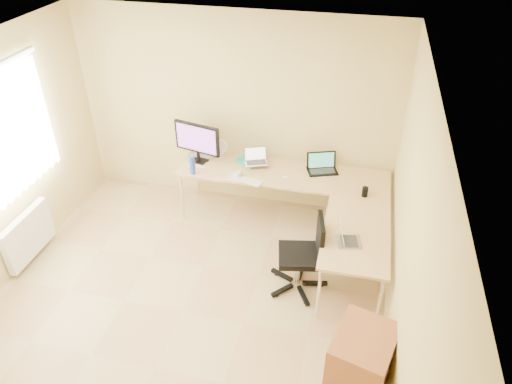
% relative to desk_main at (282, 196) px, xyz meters
% --- Properties ---
extents(floor, '(4.50, 4.50, 0.00)m').
position_rel_desk_main_xyz_m(floor, '(-0.72, -1.85, -0.36)').
color(floor, tan).
rests_on(floor, ground).
extents(ceiling, '(4.50, 4.50, 0.00)m').
position_rel_desk_main_xyz_m(ceiling, '(-0.72, -1.85, 2.24)').
color(ceiling, white).
rests_on(ceiling, ground).
extents(wall_back, '(4.50, 0.00, 4.50)m').
position_rel_desk_main_xyz_m(wall_back, '(-0.72, 0.40, 0.93)').
color(wall_back, '#D1C177').
rests_on(wall_back, ground).
extents(wall_right, '(0.00, 4.50, 4.50)m').
position_rel_desk_main_xyz_m(wall_right, '(1.38, -1.85, 0.93)').
color(wall_right, '#D1C177').
rests_on(wall_right, ground).
extents(desk_main, '(2.65, 0.70, 0.73)m').
position_rel_desk_main_xyz_m(desk_main, '(0.00, 0.00, 0.00)').
color(desk_main, tan).
rests_on(desk_main, ground).
extents(desk_return, '(0.70, 1.30, 0.73)m').
position_rel_desk_main_xyz_m(desk_return, '(0.98, -1.00, 0.00)').
color(desk_return, tan).
rests_on(desk_return, ground).
extents(monitor, '(0.67, 0.35, 0.55)m').
position_rel_desk_main_xyz_m(monitor, '(-1.13, 0.02, 0.64)').
color(monitor, black).
rests_on(monitor, desk_main).
extents(book_stack, '(0.36, 0.40, 0.06)m').
position_rel_desk_main_xyz_m(book_stack, '(-0.47, 0.20, 0.39)').
color(book_stack, '#188E6C').
rests_on(book_stack, desk_main).
extents(laptop_center, '(0.36, 0.32, 0.19)m').
position_rel_desk_main_xyz_m(laptop_center, '(-0.36, 0.06, 0.52)').
color(laptop_center, silver).
rests_on(laptop_center, desk_main).
extents(laptop_black, '(0.44, 0.38, 0.23)m').
position_rel_desk_main_xyz_m(laptop_black, '(0.48, 0.14, 0.48)').
color(laptop_black, black).
rests_on(laptop_black, desk_main).
extents(keyboard, '(0.46, 0.23, 0.02)m').
position_rel_desk_main_xyz_m(keyboard, '(-0.42, -0.30, 0.38)').
color(keyboard, silver).
rests_on(keyboard, desk_main).
extents(mouse, '(0.10, 0.09, 0.03)m').
position_rel_desk_main_xyz_m(mouse, '(0.07, -0.13, 0.38)').
color(mouse, silver).
rests_on(mouse, desk_main).
extents(mug, '(0.11, 0.11, 0.08)m').
position_rel_desk_main_xyz_m(mug, '(-0.53, -0.25, 0.41)').
color(mug, white).
rests_on(mug, desk_main).
extents(cd_stack, '(0.12, 0.12, 0.03)m').
position_rel_desk_main_xyz_m(cd_stack, '(-0.50, -0.21, 0.38)').
color(cd_stack, silver).
rests_on(cd_stack, desk_main).
extents(water_bottle, '(0.09, 0.09, 0.24)m').
position_rel_desk_main_xyz_m(water_bottle, '(-1.10, -0.28, 0.49)').
color(water_bottle, '#2643A4').
rests_on(water_bottle, desk_main).
extents(papers, '(0.26, 0.34, 0.01)m').
position_rel_desk_main_xyz_m(papers, '(-1.13, 0.03, 0.37)').
color(papers, beige).
rests_on(papers, desk_main).
extents(white_box, '(0.27, 0.23, 0.08)m').
position_rel_desk_main_xyz_m(white_box, '(-1.13, 0.20, 0.41)').
color(white_box, silver).
rests_on(white_box, desk_main).
extents(desk_fan, '(0.20, 0.20, 0.25)m').
position_rel_desk_main_xyz_m(desk_fan, '(-0.87, 0.20, 0.49)').
color(desk_fan, silver).
rests_on(desk_fan, desk_main).
extents(black_cup, '(0.08, 0.08, 0.12)m').
position_rel_desk_main_xyz_m(black_cup, '(1.02, -0.30, 0.42)').
color(black_cup, black).
rests_on(black_cup, desk_main).
extents(laptop_return, '(0.33, 0.28, 0.19)m').
position_rel_desk_main_xyz_m(laptop_return, '(0.91, -1.18, 0.46)').
color(laptop_return, '#B3B3B8').
rests_on(laptop_return, desk_return).
extents(office_chair, '(0.66, 0.66, 0.93)m').
position_rel_desk_main_xyz_m(office_chair, '(0.40, -1.19, 0.14)').
color(office_chair, black).
rests_on(office_chair, ground).
extents(cabinet, '(0.60, 0.68, 0.80)m').
position_rel_desk_main_xyz_m(cabinet, '(1.13, -2.39, -0.01)').
color(cabinet, '#A55924').
rests_on(cabinet, ground).
extents(radiator, '(0.09, 0.80, 0.55)m').
position_rel_desk_main_xyz_m(radiator, '(-2.75, -1.45, -0.02)').
color(radiator, white).
rests_on(radiator, ground).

